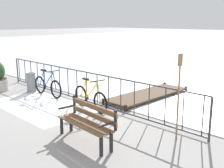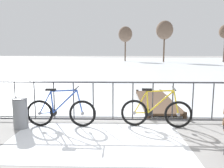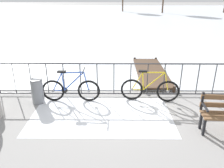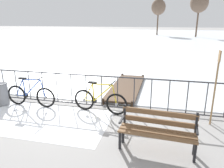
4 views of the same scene
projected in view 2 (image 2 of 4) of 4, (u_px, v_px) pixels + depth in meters
name	position (u px, v px, depth m)	size (l,w,h in m)	color
ground_plane	(123.00, 122.00, 5.73)	(160.00, 160.00, 0.00)	gray
frozen_pond	(119.00, 63.00, 33.81)	(80.00, 56.00, 0.03)	silver
snow_patch	(96.00, 140.00, 4.56)	(3.66, 2.10, 0.01)	white
railing_fence	(123.00, 101.00, 5.65)	(9.06, 0.06, 1.07)	#38383D
bicycle_near_railing	(61.00, 112.00, 5.36)	(1.71, 0.52, 0.97)	black
bicycle_second	(156.00, 112.00, 5.33)	(1.71, 0.52, 0.97)	black
trash_bin	(20.00, 113.00, 5.26)	(0.35, 0.35, 0.73)	gray
wooden_dock	(156.00, 101.00, 7.70)	(1.10, 3.58, 0.20)	#4C3828
tree_west_mid	(125.00, 34.00, 39.66)	(2.49, 2.49, 6.25)	brown
tree_centre	(165.00, 30.00, 36.13)	(2.76, 2.76, 6.79)	brown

